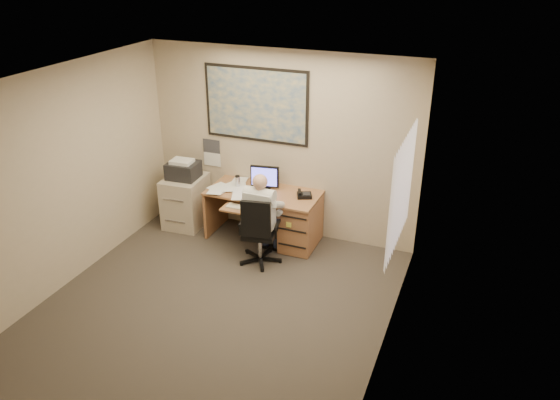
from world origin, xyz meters
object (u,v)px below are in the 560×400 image
at_px(desk, 285,214).
at_px(person, 261,219).
at_px(filing_cabinet, 186,197).
at_px(office_chair, 258,244).

xyz_separation_m(desk, person, (-0.12, -0.60, 0.19)).
bearing_deg(desk, filing_cabinet, -178.73).
relative_size(desk, filing_cabinet, 1.50).
relative_size(filing_cabinet, office_chair, 1.07).
distance_m(desk, person, 0.64).
bearing_deg(desk, office_chair, -101.10).
xyz_separation_m(filing_cabinet, person, (1.49, -0.56, 0.18)).
bearing_deg(person, desk, 79.35).
relative_size(filing_cabinet, person, 0.84).
bearing_deg(office_chair, filing_cabinet, 145.96).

